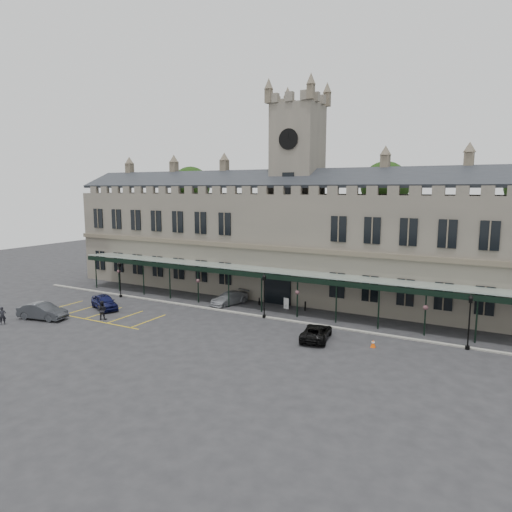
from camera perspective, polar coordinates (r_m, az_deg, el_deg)
The scene contains 21 objects.
ground at distance 41.58m, azimuth -4.02°, elevation -9.29°, with size 140.00×140.00×0.00m, color #252427.
station_building at distance 54.02m, azimuth 5.05°, elevation 1.85°, with size 60.00×10.36×17.30m.
clock_tower at distance 53.74m, azimuth 5.18°, elevation 8.91°, with size 5.60×5.60×24.80m.
canopy at distance 47.18m, azimuth 0.85°, elevation -4.09°, with size 50.00×4.10×4.30m.
kerb at distance 46.08m, azimuth -0.30°, elevation -7.41°, with size 60.00×0.40×0.12m, color gray.
parking_markings at distance 49.28m, azimuth -18.94°, elevation -6.89°, with size 16.00×6.00×0.01m, color gold, non-canonical shape.
tree_behind_left at distance 72.70m, azimuth -8.15°, elevation 8.51°, with size 6.00×6.00×16.00m.
tree_behind_mid at distance 59.81m, azimuth 15.82°, elevation 8.30°, with size 6.00×6.00×16.00m.
lamp_post_left at distance 55.52m, azimuth -16.66°, elevation -2.42°, with size 0.40×0.40×4.24m.
lamp_post_mid at distance 44.74m, azimuth 1.03°, elevation -4.49°, with size 0.42×0.42×4.45m.
lamp_post_right at distance 39.81m, azimuth 25.14°, elevation -6.91°, with size 0.42×0.42×4.48m.
traffic_cone at distance 38.46m, azimuth 14.42°, elevation -10.55°, with size 0.40×0.40×0.64m.
sign_board at distance 48.66m, azimuth 3.80°, elevation -5.95°, with size 0.66×0.24×1.16m.
bollard_left at distance 50.06m, azimuth 0.41°, elevation -5.69°, with size 0.15×0.15×0.83m, color black.
bollard_right at distance 48.11m, azimuth 6.17°, elevation -6.25°, with size 0.17×0.17×0.97m, color black.
car_left_a at distance 50.95m, azimuth -18.43°, elevation -5.48°, with size 1.81×4.50×1.53m, color #0D103B.
car_left_b at distance 49.34m, azimuth -25.15°, elevation -6.26°, with size 1.70×4.88×1.61m, color #303337.
car_taxi at distance 50.48m, azimuth -3.37°, elevation -5.27°, with size 1.93×4.74×1.38m, color #A5A8AD.
car_van at distance 39.31m, azimuth 7.54°, elevation -9.42°, with size 2.13×4.62×1.29m, color black.
person_a at distance 49.12m, azimuth -29.12°, elevation -6.55°, with size 0.62×0.40×1.69m, color black.
person_b at distance 47.01m, azimuth -18.71°, elevation -6.43°, with size 0.91×0.71×1.88m, color black.
Camera 1 is at (21.46, -33.28, 12.68)m, focal length 32.00 mm.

